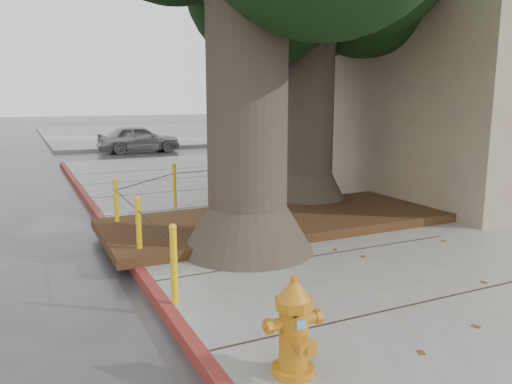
% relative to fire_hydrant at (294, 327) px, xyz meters
% --- Properties ---
extents(ground, '(140.00, 140.00, 0.00)m').
position_rel_fire_hydrant_xyz_m(ground, '(1.41, 0.68, -0.58)').
color(ground, '#28282B').
rests_on(ground, ground).
extents(sidewalk_far, '(16.00, 20.00, 0.15)m').
position_rel_fire_hydrant_xyz_m(sidewalk_far, '(7.41, 30.68, -0.50)').
color(sidewalk_far, slate).
rests_on(sidewalk_far, ground).
extents(curb_red, '(0.14, 26.00, 0.16)m').
position_rel_fire_hydrant_xyz_m(curb_red, '(-0.59, 3.18, -0.50)').
color(curb_red, maroon).
rests_on(curb_red, ground).
extents(planter_bed, '(6.40, 2.60, 0.16)m').
position_rel_fire_hydrant_xyz_m(planter_bed, '(2.31, 4.58, -0.35)').
color(planter_bed, black).
rests_on(planter_bed, sidewalk_main).
extents(building_corner, '(12.00, 13.00, 10.00)m').
position_rel_fire_hydrant_xyz_m(building_corner, '(11.41, 9.18, 4.42)').
color(building_corner, gray).
rests_on(building_corner, ground).
extents(building_side_white, '(10.00, 10.00, 9.00)m').
position_rel_fire_hydrant_xyz_m(building_side_white, '(17.41, 26.68, 3.92)').
color(building_side_white, silver).
rests_on(building_side_white, ground).
extents(building_side_grey, '(12.00, 14.00, 12.00)m').
position_rel_fire_hydrant_xyz_m(building_side_grey, '(23.41, 32.68, 5.42)').
color(building_side_grey, slate).
rests_on(building_side_grey, ground).
extents(bollard_ring, '(3.79, 5.39, 0.95)m').
position_rel_fire_hydrant_xyz_m(bollard_ring, '(0.55, 5.05, 0.09)').
color(bollard_ring, yellow).
rests_on(bollard_ring, sidewalk_main).
extents(fire_hydrant, '(0.46, 0.40, 0.88)m').
position_rel_fire_hydrant_xyz_m(fire_hydrant, '(0.00, 0.00, 0.00)').
color(fire_hydrant, orange).
rests_on(fire_hydrant, sidewalk_main).
extents(car_silver, '(3.70, 1.50, 1.26)m').
position_rel_fire_hydrant_xyz_m(car_silver, '(3.05, 19.69, 0.05)').
color(car_silver, '#939498').
rests_on(car_silver, ground).
extents(car_red, '(3.46, 1.51, 1.11)m').
position_rel_fire_hydrant_xyz_m(car_red, '(12.01, 18.57, -0.02)').
color(car_red, maroon).
rests_on(car_red, ground).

